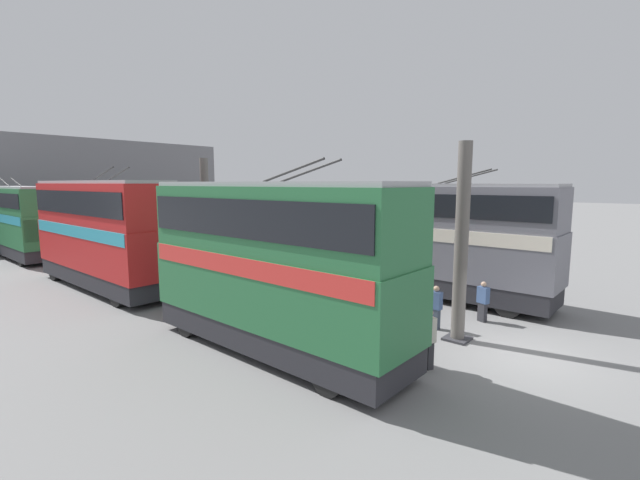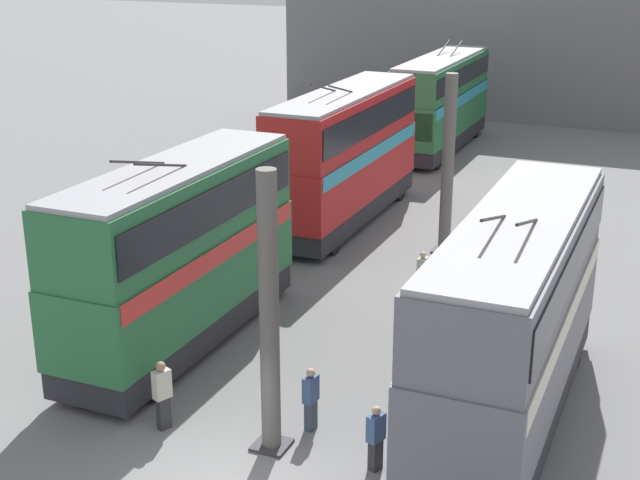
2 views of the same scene
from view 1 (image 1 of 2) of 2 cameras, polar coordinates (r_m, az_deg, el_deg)
The scene contains 13 objects.
ground_plane at distance 14.89m, azimuth 25.69°, elevation -13.84°, with size 240.00×240.00×0.00m, color slate.
depot_back_wall at distance 46.80m, azimuth -32.44°, elevation 5.88°, with size 0.50×36.00×9.60m.
support_column_near at distance 14.76m, azimuth 18.31°, elevation -0.90°, with size 0.80×0.80×6.58m.
support_column_far at distance 24.24m, azimuth -14.98°, elevation 2.42°, with size 0.80×0.80×6.58m.
bus_left_near at distance 20.35m, azimuth 15.23°, elevation 0.94°, with size 10.48×2.54×5.85m.
bus_right_near at distance 13.14m, azimuth -6.27°, elevation -2.33°, with size 9.37×2.54×5.91m.
bus_right_mid at distance 23.70m, azimuth -27.07°, elevation 1.45°, with size 10.65×2.54×5.98m.
bus_right_far at distance 36.91m, azimuth -35.19°, elevation 2.51°, with size 10.89×2.54×5.64m.
person_by_left_row at distance 17.54m, azimuth 20.90°, elevation -7.56°, with size 0.48×0.36×1.55m.
person_aisle_midway at distance 21.37m, azimuth -6.72°, elevation -4.42°, with size 0.45×0.29×1.56m.
person_by_right_row at distance 12.78m, azimuth 14.25°, elevation -12.41°, with size 0.48×0.39×1.75m.
person_aisle_foreground at distance 16.13m, azimuth 15.18°, elevation -8.55°, with size 0.45×0.29×1.60m.
oil_drum at distance 21.65m, azimuth 1.64°, elevation -5.23°, with size 0.60×0.60×0.88m.
Camera 1 is at (-3.43, 13.50, 5.26)m, focal length 24.00 mm.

